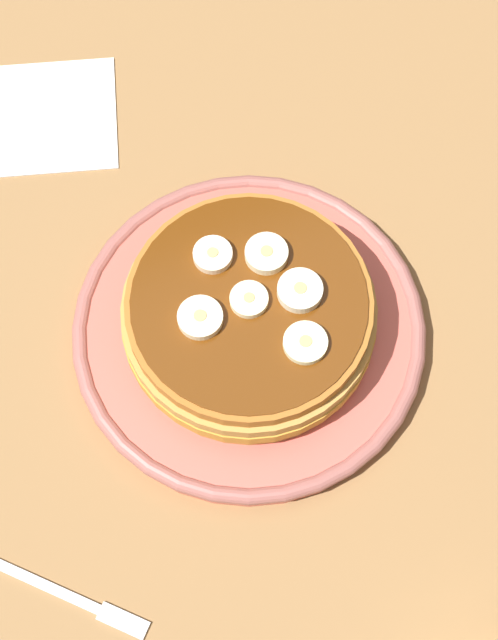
{
  "coord_description": "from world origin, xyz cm",
  "views": [
    {
      "loc": [
        10.45,
        25.2,
        67.99
      ],
      "look_at": [
        0.0,
        0.0,
        3.21
      ],
      "focal_mm": 54.65,
      "sensor_mm": 36.0,
      "label": 1
    }
  ],
  "objects_px": {
    "banana_slice_0": "(250,304)",
    "banana_slice_3": "(200,317)",
    "banana_slice_1": "(213,255)",
    "banana_slice_5": "(266,254)",
    "pancake_stack": "(247,315)",
    "banana_slice_2": "(305,343)",
    "banana_slice_4": "(300,291)",
    "fork": "(71,597)",
    "napkin": "(50,116)",
    "plate": "(249,331)"
  },
  "relations": [
    {
      "from": "banana_slice_1",
      "to": "banana_slice_2",
      "type": "distance_m",
      "value": 0.09
    },
    {
      "from": "fork",
      "to": "banana_slice_3",
      "type": "bearing_deg",
      "value": -138.61
    },
    {
      "from": "banana_slice_5",
      "to": "napkin",
      "type": "relative_size",
      "value": 0.28
    },
    {
      "from": "pancake_stack",
      "to": "banana_slice_4",
      "type": "xyz_separation_m",
      "value": [
        -0.04,
        0.01,
        0.03
      ]
    },
    {
      "from": "banana_slice_0",
      "to": "napkin",
      "type": "xyz_separation_m",
      "value": [
        0.08,
        -0.25,
        -0.07
      ]
    },
    {
      "from": "banana_slice_3",
      "to": "banana_slice_4",
      "type": "distance_m",
      "value": 0.07
    },
    {
      "from": "banana_slice_0",
      "to": "banana_slice_2",
      "type": "distance_m",
      "value": 0.05
    },
    {
      "from": "banana_slice_2",
      "to": "banana_slice_4",
      "type": "relative_size",
      "value": 0.96
    },
    {
      "from": "pancake_stack",
      "to": "banana_slice_2",
      "type": "height_order",
      "value": "banana_slice_2"
    },
    {
      "from": "banana_slice_2",
      "to": "banana_slice_5",
      "type": "xyz_separation_m",
      "value": [
        -0.0,
        -0.07,
        0.0
      ]
    },
    {
      "from": "banana_slice_1",
      "to": "banana_slice_3",
      "type": "height_order",
      "value": "same"
    },
    {
      "from": "pancake_stack",
      "to": "banana_slice_5",
      "type": "distance_m",
      "value": 0.05
    },
    {
      "from": "banana_slice_5",
      "to": "napkin",
      "type": "height_order",
      "value": "banana_slice_5"
    },
    {
      "from": "plate",
      "to": "banana_slice_2",
      "type": "height_order",
      "value": "banana_slice_2"
    },
    {
      "from": "banana_slice_5",
      "to": "napkin",
      "type": "distance_m",
      "value": 0.25
    },
    {
      "from": "fork",
      "to": "banana_slice_2",
      "type": "bearing_deg",
      "value": -157.5
    },
    {
      "from": "banana_slice_0",
      "to": "banana_slice_4",
      "type": "height_order",
      "value": "banana_slice_4"
    },
    {
      "from": "banana_slice_1",
      "to": "banana_slice_3",
      "type": "distance_m",
      "value": 0.05
    },
    {
      "from": "banana_slice_3",
      "to": "plate",
      "type": "bearing_deg",
      "value": 179.21
    },
    {
      "from": "banana_slice_0",
      "to": "banana_slice_5",
      "type": "xyz_separation_m",
      "value": [
        -0.03,
        -0.03,
        0.0
      ]
    },
    {
      "from": "banana_slice_4",
      "to": "banana_slice_5",
      "type": "bearing_deg",
      "value": -73.81
    },
    {
      "from": "banana_slice_0",
      "to": "banana_slice_3",
      "type": "relative_size",
      "value": 0.86
    },
    {
      "from": "banana_slice_5",
      "to": "napkin",
      "type": "bearing_deg",
      "value": -64.85
    },
    {
      "from": "plate",
      "to": "banana_slice_5",
      "type": "distance_m",
      "value": 0.07
    },
    {
      "from": "banana_slice_4",
      "to": "fork",
      "type": "distance_m",
      "value": 0.26
    },
    {
      "from": "banana_slice_2",
      "to": "banana_slice_3",
      "type": "height_order",
      "value": "banana_slice_3"
    },
    {
      "from": "banana_slice_0",
      "to": "banana_slice_2",
      "type": "xyz_separation_m",
      "value": [
        -0.02,
        0.04,
        -0.0
      ]
    },
    {
      "from": "banana_slice_4",
      "to": "napkin",
      "type": "distance_m",
      "value": 0.29
    },
    {
      "from": "banana_slice_5",
      "to": "napkin",
      "type": "xyz_separation_m",
      "value": [
        0.1,
        -0.22,
        -0.07
      ]
    },
    {
      "from": "banana_slice_2",
      "to": "banana_slice_5",
      "type": "height_order",
      "value": "banana_slice_5"
    },
    {
      "from": "banana_slice_0",
      "to": "banana_slice_2",
      "type": "relative_size",
      "value": 0.88
    },
    {
      "from": "pancake_stack",
      "to": "banana_slice_4",
      "type": "height_order",
      "value": "banana_slice_4"
    },
    {
      "from": "banana_slice_0",
      "to": "banana_slice_5",
      "type": "height_order",
      "value": "banana_slice_5"
    },
    {
      "from": "napkin",
      "to": "banana_slice_5",
      "type": "bearing_deg",
      "value": 115.15
    },
    {
      "from": "pancake_stack",
      "to": "banana_slice_1",
      "type": "distance_m",
      "value": 0.05
    },
    {
      "from": "banana_slice_3",
      "to": "banana_slice_0",
      "type": "bearing_deg",
      "value": 173.96
    },
    {
      "from": "banana_slice_0",
      "to": "banana_slice_3",
      "type": "height_order",
      "value": "same"
    },
    {
      "from": "plate",
      "to": "banana_slice_1",
      "type": "bearing_deg",
      "value": -75.8
    },
    {
      "from": "plate",
      "to": "pancake_stack",
      "type": "relative_size",
      "value": 1.4
    },
    {
      "from": "banana_slice_3",
      "to": "pancake_stack",
      "type": "bearing_deg",
      "value": 179.87
    },
    {
      "from": "banana_slice_5",
      "to": "banana_slice_0",
      "type": "bearing_deg",
      "value": 50.17
    },
    {
      "from": "banana_slice_2",
      "to": "banana_slice_4",
      "type": "distance_m",
      "value": 0.04
    },
    {
      "from": "plate",
      "to": "pancake_stack",
      "type": "height_order",
      "value": "pancake_stack"
    },
    {
      "from": "banana_slice_1",
      "to": "napkin",
      "type": "height_order",
      "value": "banana_slice_1"
    },
    {
      "from": "plate",
      "to": "napkin",
      "type": "relative_size",
      "value": 2.38
    },
    {
      "from": "banana_slice_0",
      "to": "banana_slice_2",
      "type": "height_order",
      "value": "same"
    },
    {
      "from": "plate",
      "to": "banana_slice_2",
      "type": "xyz_separation_m",
      "value": [
        -0.02,
        0.04,
        0.06
      ]
    },
    {
      "from": "banana_slice_2",
      "to": "banana_slice_4",
      "type": "height_order",
      "value": "banana_slice_4"
    },
    {
      "from": "plate",
      "to": "banana_slice_0",
      "type": "relative_size",
      "value": 9.74
    },
    {
      "from": "fork",
      "to": "plate",
      "type": "bearing_deg",
      "value": -144.78
    }
  ]
}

